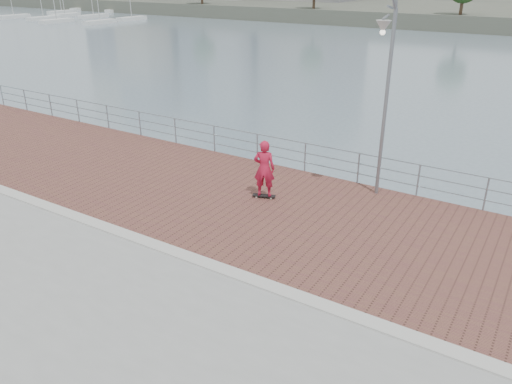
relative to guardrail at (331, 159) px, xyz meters
The scene contains 8 objects.
water 7.50m from the guardrail, 90.00° to the right, with size 400.00×400.00×0.00m, color slate.
brick_lane 3.47m from the guardrail, 90.00° to the right, with size 40.00×6.80×0.02m, color brown.
curb 7.03m from the guardrail, 90.00° to the right, with size 40.00×0.40×0.06m, color #B7B5AD.
guardrail is the anchor object (origin of this frame).
street_lamp 4.05m from the guardrail, 26.09° to the right, with size 0.43×1.24×5.85m.
skateboard 3.06m from the guardrail, 110.88° to the right, with size 0.76×0.45×0.09m.
skateboarder 3.02m from the guardrail, 110.88° to the right, with size 0.68×0.44×1.86m, color #BA1837.
marina 98.86m from the guardrail, 145.47° to the left, with size 30.36×30.51×9.81m.
Camera 1 is at (6.55, -8.43, 6.79)m, focal length 35.00 mm.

